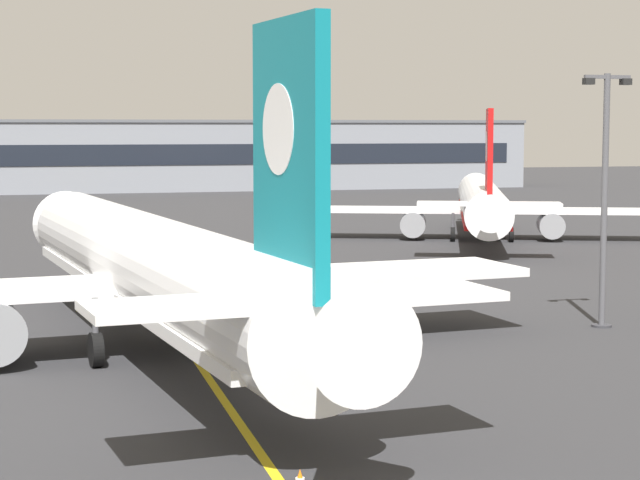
# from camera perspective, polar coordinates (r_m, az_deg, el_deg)

# --- Properties ---
(ground_plane) EXTENTS (400.00, 400.00, 0.00)m
(ground_plane) POSITION_cam_1_polar(r_m,az_deg,el_deg) (37.12, -2.73, -8.21)
(ground_plane) COLOR #2D2D30
(taxiway_centreline) EXTENTS (6.85, 179.89, 0.01)m
(taxiway_centreline) POSITION_cam_1_polar(r_m,az_deg,el_deg) (66.23, -8.59, -2.17)
(taxiway_centreline) COLOR yellow
(taxiway_centreline) RESTS_ON ground
(airliner_foreground) EXTENTS (32.32, 41.52, 11.65)m
(airliner_foreground) POSITION_cam_1_polar(r_m,az_deg,el_deg) (45.75, -8.21, -1.36)
(airliner_foreground) COLOR white
(airliner_foreground) RESTS_ON ground
(airliner_background) EXTENTS (27.19, 34.22, 10.06)m
(airliner_background) POSITION_cam_1_polar(r_m,az_deg,el_deg) (92.12, 7.93, 1.81)
(airliner_background) COLOR white
(airliner_background) RESTS_ON ground
(apron_lamp_post) EXTENTS (2.24, 0.90, 11.16)m
(apron_lamp_post) POSITION_cam_1_polar(r_m,az_deg,el_deg) (52.59, 13.77, 2.17)
(apron_lamp_post) COLOR #515156
(apron_lamp_post) RESTS_ON ground
(safety_cone_by_nose_gear) EXTENTS (0.44, 0.44, 0.55)m
(safety_cone_by_nose_gear) POSITION_cam_1_polar(r_m,az_deg,el_deg) (62.88, -8.23, -2.34)
(safety_cone_by_nose_gear) COLOR orange
(safety_cone_by_nose_gear) RESTS_ON ground
(terminal_building) EXTENTS (139.82, 12.40, 9.86)m
(terminal_building) POSITION_cam_1_polar(r_m,az_deg,el_deg) (163.27, -13.73, 4.02)
(terminal_building) COLOR gray
(terminal_building) RESTS_ON ground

